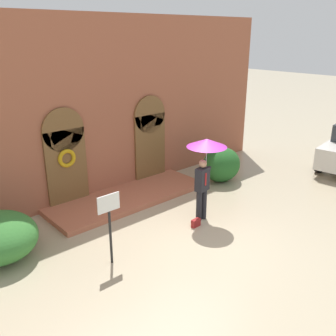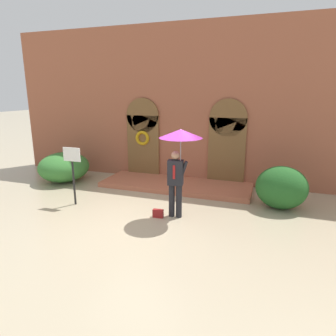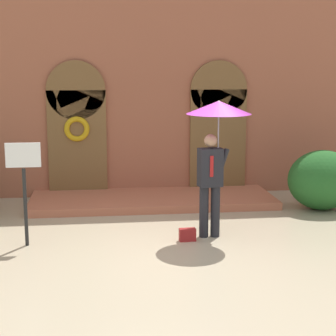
{
  "view_description": "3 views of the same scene",
  "coord_description": "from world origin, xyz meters",
  "px_view_note": "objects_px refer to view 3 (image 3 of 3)",
  "views": [
    {
      "loc": [
        -6.29,
        -5.96,
        5.05
      ],
      "look_at": [
        0.48,
        1.69,
        1.33
      ],
      "focal_mm": 40.0,
      "sensor_mm": 36.0,
      "label": 1
    },
    {
      "loc": [
        3.03,
        -6.57,
        3.26
      ],
      "look_at": [
        0.24,
        1.5,
        1.09
      ],
      "focal_mm": 32.0,
      "sensor_mm": 36.0,
      "label": 2
    },
    {
      "loc": [
        -1.09,
        -8.67,
        2.97
      ],
      "look_at": [
        0.17,
        1.67,
        1.03
      ],
      "focal_mm": 60.0,
      "sensor_mm": 36.0,
      "label": 3
    }
  ],
  "objects_px": {
    "handbag": "(187,235)",
    "shrub_right": "(323,180)",
    "person_with_umbrella": "(216,128)",
    "sign_post": "(24,177)"
  },
  "relations": [
    {
      "from": "person_with_umbrella",
      "to": "handbag",
      "type": "height_order",
      "value": "person_with_umbrella"
    },
    {
      "from": "person_with_umbrella",
      "to": "shrub_right",
      "type": "bearing_deg",
      "value": 31.52
    },
    {
      "from": "handbag",
      "to": "shrub_right",
      "type": "bearing_deg",
      "value": 26.08
    },
    {
      "from": "person_with_umbrella",
      "to": "sign_post",
      "type": "height_order",
      "value": "person_with_umbrella"
    },
    {
      "from": "sign_post",
      "to": "handbag",
      "type": "bearing_deg",
      "value": -2.09
    },
    {
      "from": "person_with_umbrella",
      "to": "shrub_right",
      "type": "relative_size",
      "value": 1.64
    },
    {
      "from": "sign_post",
      "to": "shrub_right",
      "type": "relative_size",
      "value": 1.19
    },
    {
      "from": "sign_post",
      "to": "shrub_right",
      "type": "bearing_deg",
      "value": 16.24
    },
    {
      "from": "sign_post",
      "to": "shrub_right",
      "type": "height_order",
      "value": "sign_post"
    },
    {
      "from": "person_with_umbrella",
      "to": "shrub_right",
      "type": "height_order",
      "value": "person_with_umbrella"
    }
  ]
}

